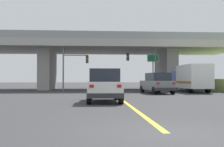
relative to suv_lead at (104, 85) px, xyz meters
name	(u,v)px	position (x,y,z in m)	size (l,w,h in m)	color
ground	(108,89)	(1.27, 20.23, -1.01)	(160.00, 160.00, 0.00)	#353538
overpass_bridge	(108,53)	(1.27, 20.23, 4.11)	(35.51, 10.73, 7.17)	#A8A59E
lane_divider_stripe	(119,97)	(1.27, 3.83, -1.01)	(0.20, 26.83, 0.01)	yellow
suv_lead	(104,85)	(0.00, 0.00, 0.00)	(2.05, 4.40, 2.02)	silver
suv_crossing	(157,83)	(5.58, 9.30, 0.00)	(2.61, 5.02, 2.02)	slate
box_truck	(191,78)	(9.95, 11.73, 0.54)	(2.33, 6.83, 2.93)	navy
traffic_signal_nearside	(145,63)	(5.61, 15.47, 2.40)	(3.65, 0.36, 5.36)	#56595E
traffic_signal_farside	(72,64)	(-3.26, 15.44, 2.19)	(3.10, 0.36, 5.20)	slate
highway_sign	(153,63)	(6.89, 16.79, 2.41)	(1.52, 0.17, 4.70)	slate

